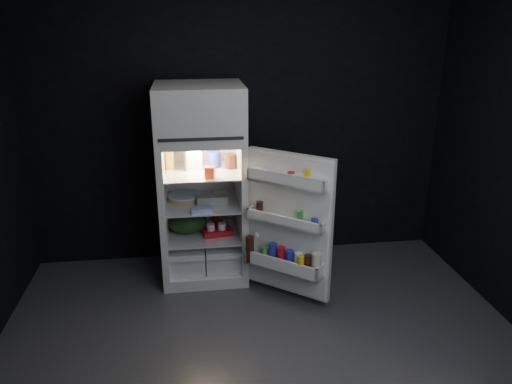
{
  "coord_description": "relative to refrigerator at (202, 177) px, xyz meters",
  "views": [
    {
      "loc": [
        -0.49,
        -2.98,
        2.33
      ],
      "look_at": [
        0.06,
        1.0,
        0.9
      ],
      "focal_mm": 35.0,
      "sensor_mm": 36.0,
      "label": 1
    }
  ],
  "objects": [
    {
      "name": "milk_jug",
      "position": [
        -0.07,
        0.03,
        0.19
      ],
      "size": [
        0.16,
        0.16,
        0.24
      ],
      "primitive_type": "cube",
      "rotation": [
        0.0,
        0.0,
        0.15
      ],
      "color": "white",
      "rests_on": "refrigerator"
    },
    {
      "name": "small_carton",
      "position": [
        0.07,
        -0.27,
        0.12
      ],
      "size": [
        0.1,
        0.08,
        0.1
      ],
      "primitive_type": "cube",
      "rotation": [
        0.0,
        0.0,
        -0.35
      ],
      "color": "red",
      "rests_on": "refrigerator"
    },
    {
      "name": "mayo_jar",
      "position": [
        0.12,
        0.06,
        0.14
      ],
      "size": [
        0.14,
        0.14,
        0.14
      ],
      "primitive_type": "cylinder",
      "rotation": [
        0.0,
        0.0,
        -0.2
      ],
      "color": "#202CAF",
      "rests_on": "refrigerator"
    },
    {
      "name": "refrigerator",
      "position": [
        0.0,
        0.0,
        0.0
      ],
      "size": [
        0.76,
        0.71,
        1.78
      ],
      "color": "white",
      "rests_on": "ground"
    },
    {
      "name": "floor",
      "position": [
        0.39,
        -1.32,
        -0.96
      ],
      "size": [
        4.0,
        3.4,
        0.0
      ],
      "primitive_type": "cube",
      "color": "#49494E",
      "rests_on": "ground"
    },
    {
      "name": "wall_front",
      "position": [
        0.39,
        -3.02,
        0.39
      ],
      "size": [
        4.0,
        0.0,
        2.7
      ],
      "primitive_type": "cube",
      "color": "black",
      "rests_on": "ground"
    },
    {
      "name": "produce_bag",
      "position": [
        -0.15,
        -0.01,
        -0.43
      ],
      "size": [
        0.38,
        0.33,
        0.2
      ],
      "primitive_type": "ellipsoid",
      "rotation": [
        0.0,
        0.0,
        0.07
      ],
      "color": "#193815",
      "rests_on": "refrigerator"
    },
    {
      "name": "pie",
      "position": [
        -0.16,
        0.05,
        -0.21
      ],
      "size": [
        0.39,
        0.39,
        0.04
      ],
      "primitive_type": "cylinder",
      "rotation": [
        0.0,
        0.0,
        0.27
      ],
      "color": "tan",
      "rests_on": "refrigerator"
    },
    {
      "name": "fridge_door",
      "position": [
        0.67,
        -0.62,
        -0.27
      ],
      "size": [
        0.68,
        0.6,
        1.22
      ],
      "color": "white",
      "rests_on": "ground"
    },
    {
      "name": "wrapped_pkg",
      "position": [
        0.17,
        0.07,
        -0.2
      ],
      "size": [
        0.12,
        0.1,
        0.05
      ],
      "primitive_type": "cube",
      "rotation": [
        0.0,
        0.0,
        0.0
      ],
      "color": "beige",
      "rests_on": "refrigerator"
    },
    {
      "name": "amber_bottle",
      "position": [
        -0.27,
        0.04,
        0.18
      ],
      "size": [
        0.1,
        0.1,
        0.22
      ],
      "primitive_type": "cylinder",
      "rotation": [
        0.0,
        0.0,
        0.31
      ],
      "color": "gold",
      "rests_on": "refrigerator"
    },
    {
      "name": "small_can_red",
      "position": [
        0.12,
        0.1,
        -0.48
      ],
      "size": [
        0.07,
        0.07,
        0.09
      ],
      "primitive_type": "cylinder",
      "rotation": [
        0.0,
        0.0,
        0.1
      ],
      "color": "red",
      "rests_on": "refrigerator"
    },
    {
      "name": "flat_package",
      "position": [
        -0.02,
        -0.28,
        -0.21
      ],
      "size": [
        0.19,
        0.12,
        0.04
      ],
      "primitive_type": "cube",
      "rotation": [
        0.0,
        0.0,
        0.14
      ],
      "color": "#92ADE2",
      "rests_on": "refrigerator"
    },
    {
      "name": "wall_back",
      "position": [
        0.39,
        0.38,
        0.39
      ],
      "size": [
        4.0,
        0.0,
        2.7
      ],
      "primitive_type": "cube",
      "color": "black",
      "rests_on": "ground"
    },
    {
      "name": "egg_carton",
      "position": [
        0.09,
        -0.08,
        -0.19
      ],
      "size": [
        0.28,
        0.11,
        0.07
      ],
      "primitive_type": "cube",
      "rotation": [
        0.0,
        0.0,
        -0.01
      ],
      "color": "gray",
      "rests_on": "refrigerator"
    },
    {
      "name": "small_can_silver",
      "position": [
        0.2,
        0.06,
        -0.48
      ],
      "size": [
        0.08,
        0.08,
        0.09
      ],
      "primitive_type": "cylinder",
      "rotation": [
        0.0,
        0.0,
        -0.08
      ],
      "color": "#B5B6BA",
      "rests_on": "refrigerator"
    },
    {
      "name": "jam_jar",
      "position": [
        0.27,
        -0.0,
        0.14
      ],
      "size": [
        0.12,
        0.12,
        0.13
      ],
      "primitive_type": "cylinder",
      "rotation": [
        0.0,
        0.0,
        -0.23
      ],
      "color": "black",
      "rests_on": "refrigerator"
    },
    {
      "name": "yogurt_tray",
      "position": [
        0.12,
        -0.11,
        -0.5
      ],
      "size": [
        0.28,
        0.18,
        0.05
      ],
      "primitive_type": "cube",
      "rotation": [
        0.0,
        0.0,
        0.16
      ],
      "color": "red",
      "rests_on": "refrigerator"
    }
  ]
}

